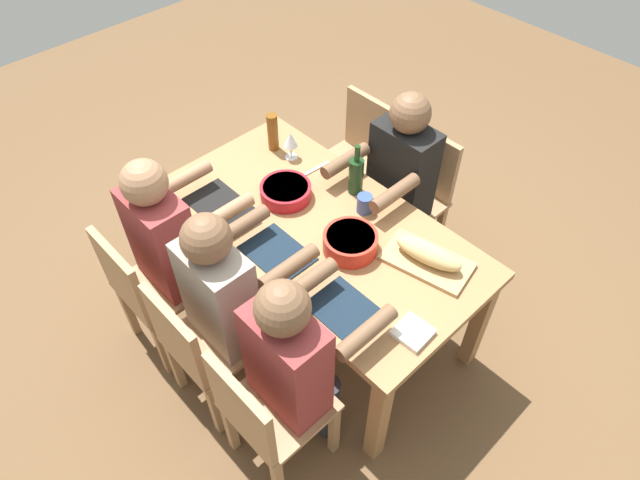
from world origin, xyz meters
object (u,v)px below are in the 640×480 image
Objects in this scene: chair_near_right at (264,413)px; diner_near_left at (170,240)px; serving_bowl_pasta at (286,191)px; serving_bowl_fruit at (350,242)px; diner_near_center at (227,294)px; dining_table at (320,237)px; chair_near_left at (148,288)px; diner_near_right at (295,360)px; wine_bottle at (356,175)px; napkin_stack at (413,332)px; chair_near_center at (201,345)px; chair_far_left at (358,156)px; cup_far_center at (364,204)px; diner_far_center at (397,178)px; chair_far_center at (414,192)px; wine_glass at (291,141)px; cutting_board at (427,261)px; bread_loaf at (428,253)px; beer_bottle at (273,132)px.

diner_near_left is at bearing 168.61° from chair_near_right.
serving_bowl_fruit is (0.48, -0.02, 0.01)m from serving_bowl_pasta.
diner_near_center is 0.61m from serving_bowl_fruit.
chair_near_left is at bearing -121.11° from dining_table.
diner_near_right is 4.14× the size of wine_bottle.
napkin_stack is (0.51, -0.15, -0.04)m from serving_bowl_fruit.
serving_bowl_pasta is 0.48m from serving_bowl_fruit.
diner_near_center is at bearing 90.00° from chair_near_center.
napkin_stack is at bearing -30.51° from wine_bottle.
serving_bowl_fruit is (0.67, -0.76, 0.31)m from chair_far_left.
wine_bottle reaches higher than chair_near_left.
serving_bowl_fruit is (0.67, 0.56, 0.10)m from diner_near_left.
serving_bowl_pasta is at bearing -147.88° from cup_far_center.
diner_far_center is 1.00× the size of diner_near_right.
serving_bowl_fruit is (0.21, 0.75, 0.31)m from chair_near_center.
diner_near_center is 0.89m from wine_bottle.
dining_table is 0.30m from serving_bowl_pasta.
napkin_stack reaches higher than dining_table.
chair_far_left and chair_near_center have the same top height.
wine_glass is at bearing -133.17° from chair_far_center.
wine_bottle is at bearing 93.43° from diner_near_center.
chair_far_center is 1.34m from diner_near_center.
cutting_board is at bearing 12.84° from serving_bowl_pasta.
bread_loaf is (0.51, 0.94, 0.32)m from chair_near_center.
chair_near_center is at bearing -90.00° from diner_far_center.
diner_near_center is (-0.46, 0.18, 0.21)m from chair_near_right.
wine_glass is (-0.48, 0.81, 0.16)m from diner_near_center.
diner_near_right is at bearing -38.95° from serving_bowl_pasta.
diner_near_center is (-0.00, -1.33, 0.21)m from chair_far_center.
diner_near_left is (-0.00, 0.18, 0.21)m from chair_near_left.
diner_near_right is at bearing -122.26° from napkin_stack.
chair_far_center is (0.46, 1.33, -0.21)m from diner_near_left.
cup_far_center is (0.34, 0.22, 0.01)m from serving_bowl_pasta.
chair_far_left is at bearing 106.79° from chair_near_center.
chair_far_left is (0.00, 1.51, 0.00)m from chair_near_left.
wine_glass reaches higher than chair_far_left.
serving_bowl_fruit is 0.53m from napkin_stack.
diner_near_right is at bearing -66.65° from serving_bowl_fruit.
cup_far_center is at bearing 61.36° from chair_near_left.
cup_far_center is (0.08, -0.35, 0.09)m from diner_far_center.
chair_near_center is at bearing -90.00° from dining_table.
diner_near_right is (0.91, 0.00, 0.00)m from diner_near_left.
bread_loaf is at bearing -5.16° from cup_far_center.
wine_bottle is (0.40, 0.87, 0.15)m from diner_near_left.
chair_near_right is 1.42m from wine_glass.
serving_bowl_pasta is 0.33m from wine_glass.
wine_bottle is at bearing 120.26° from diner_near_right.
beer_bottle reaches higher than chair_near_left.
diner_far_center is at bearing 68.26° from diner_near_left.
serving_bowl_fruit is at bearing -74.44° from chair_far_center.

